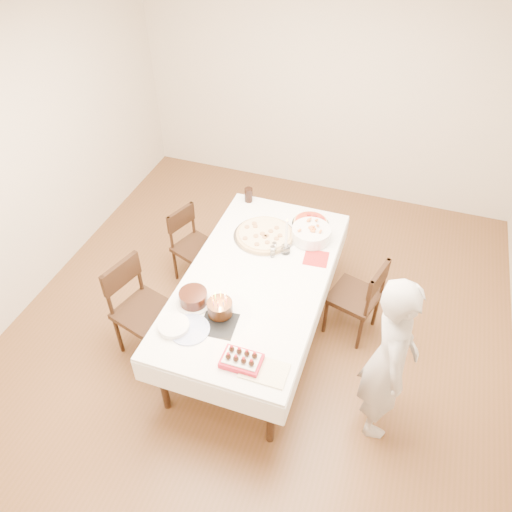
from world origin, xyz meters
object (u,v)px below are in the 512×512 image
(birthday_cake, at_px, (220,305))
(strawberry_box, at_px, (242,360))
(chair_right_savory, at_px, (354,296))
(pasta_bowl, at_px, (311,234))
(dining_table, at_px, (256,307))
(pizza_pepperoni, at_px, (310,222))
(taper_candle, at_px, (286,236))
(layer_cake, at_px, (193,298))
(cola_glass, at_px, (249,195))
(chair_left_dessert, at_px, (145,312))
(pizza_white, at_px, (265,235))
(person, at_px, (389,359))
(chair_left_savory, at_px, (196,248))

(birthday_cake, bearing_deg, strawberry_box, -50.15)
(chair_right_savory, relative_size, pasta_bowl, 2.45)
(dining_table, height_order, pizza_pepperoni, pizza_pepperoni)
(pizza_pepperoni, bearing_deg, chair_right_savory, -40.52)
(taper_candle, bearing_deg, layer_cake, -122.54)
(dining_table, xyz_separation_m, strawberry_box, (0.19, -0.85, 0.41))
(layer_cake, bearing_deg, cola_glass, 92.00)
(pasta_bowl, relative_size, layer_cake, 1.23)
(dining_table, relative_size, birthday_cake, 11.00)
(dining_table, distance_m, pizza_pepperoni, 0.95)
(cola_glass, bearing_deg, birthday_cake, -78.79)
(cola_glass, bearing_deg, pasta_bowl, -26.75)
(dining_table, height_order, chair_right_savory, chair_right_savory)
(dining_table, relative_size, chair_left_dessert, 2.30)
(cola_glass, height_order, strawberry_box, cola_glass)
(dining_table, bearing_deg, pizza_white, 100.61)
(cola_glass, relative_size, birthday_cake, 0.76)
(chair_right_savory, height_order, taper_candle, taper_candle)
(chair_left_dessert, height_order, cola_glass, chair_left_dessert)
(chair_left_dessert, bearing_deg, taper_candle, -125.16)
(layer_cake, bearing_deg, taper_candle, 57.46)
(cola_glass, distance_m, birthday_cake, 1.48)
(cola_glass, bearing_deg, chair_left_dessert, -106.87)
(pizza_pepperoni, xyz_separation_m, strawberry_box, (-0.07, -1.67, 0.01))
(person, relative_size, taper_candle, 3.98)
(birthday_cake, bearing_deg, cola_glass, 101.21)
(chair_left_dessert, height_order, birthday_cake, birthday_cake)
(pasta_bowl, bearing_deg, person, -52.11)
(chair_left_savory, distance_m, pizza_pepperoni, 1.17)
(pizza_white, height_order, birthday_cake, birthday_cake)
(chair_right_savory, xyz_separation_m, birthday_cake, (-0.92, -0.83, 0.42))
(pizza_white, xyz_separation_m, pizza_pepperoni, (0.35, 0.31, 0.00))
(pasta_bowl, bearing_deg, pizza_pepperoni, 104.90)
(chair_right_savory, relative_size, layer_cake, 3.02)
(person, distance_m, pizza_pepperoni, 1.59)
(chair_left_savory, distance_m, pasta_bowl, 1.20)
(layer_cake, bearing_deg, chair_right_savory, 34.27)
(person, relative_size, cola_glass, 10.32)
(chair_left_dessert, height_order, layer_cake, chair_left_dessert)
(pizza_white, bearing_deg, dining_table, -79.39)
(pizza_pepperoni, distance_m, taper_candle, 0.49)
(pasta_bowl, xyz_separation_m, taper_candle, (-0.16, -0.25, 0.13))
(layer_cake, distance_m, strawberry_box, 0.69)
(chair_left_dessert, distance_m, taper_candle, 1.37)
(pizza_white, xyz_separation_m, birthday_cake, (-0.03, -0.98, 0.08))
(dining_table, bearing_deg, cola_glass, 112.98)
(dining_table, distance_m, birthday_cake, 0.68)
(cola_glass, relative_size, layer_cake, 0.52)
(pizza_pepperoni, relative_size, pasta_bowl, 0.99)
(chair_left_savory, height_order, layer_cake, layer_cake)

